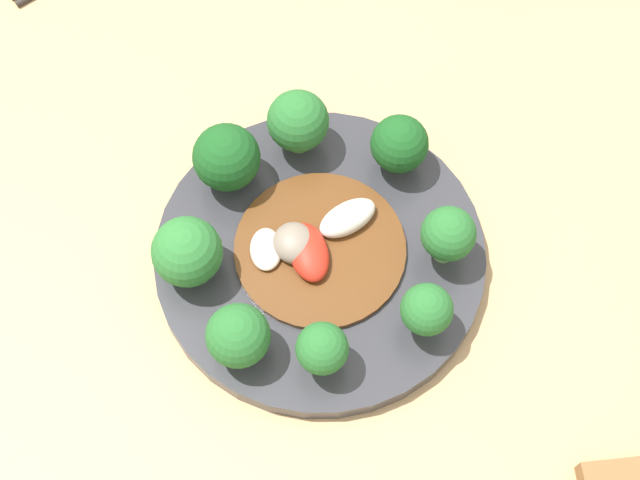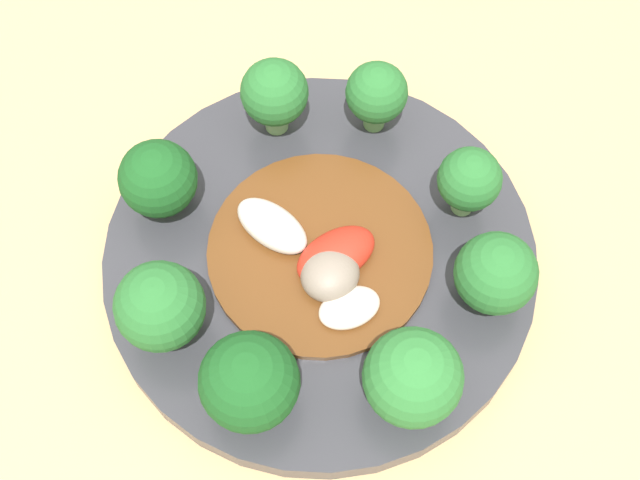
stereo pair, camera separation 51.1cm
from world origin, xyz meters
name	(u,v)px [view 1 (the left image)]	position (x,y,z in m)	size (l,w,h in m)	color
ground_plane	(347,433)	(0.00, 0.00, 0.00)	(8.00, 8.00, 0.00)	#9E8460
table	(355,359)	(0.00, 0.00, 0.38)	(1.09, 0.92, 0.77)	tan
plate	(320,255)	(0.03, -0.05, 0.78)	(0.29, 0.29, 0.02)	#333338
broccoli_northeast	(427,310)	(0.11, 0.03, 0.82)	(0.04, 0.04, 0.06)	#70A356
broccoli_southwest	(227,158)	(-0.05, -0.12, 0.82)	(0.06, 0.06, 0.07)	#70A356
broccoli_southeast	(238,336)	(0.12, -0.12, 0.82)	(0.05, 0.05, 0.06)	#89B76B
broccoli_west	(298,121)	(-0.08, -0.06, 0.82)	(0.06, 0.06, 0.07)	#70A356
broccoli_south	(187,252)	(0.04, -0.16, 0.82)	(0.06, 0.06, 0.07)	#89B76B
broccoli_east	(322,349)	(0.14, -0.06, 0.82)	(0.04, 0.04, 0.06)	#89B76B
broccoli_north	(448,235)	(0.05, 0.06, 0.83)	(0.05, 0.05, 0.06)	#89B76B
broccoli_northwest	(399,144)	(-0.05, 0.03, 0.82)	(0.05, 0.05, 0.06)	#7AAD5B
stirfry_center	(316,244)	(0.03, -0.05, 0.79)	(0.15, 0.15, 0.02)	#5B3314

